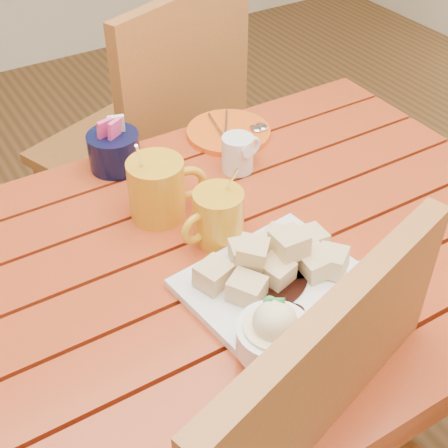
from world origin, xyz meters
TOP-DOWN VIEW (x-y plane):
  - table at (0.00, 0.00)m, footprint 1.20×0.79m
  - dessert_plate at (0.02, -0.15)m, footprint 0.30×0.30m
  - coffee_mug_left at (0.01, 0.04)m, footprint 0.12×0.09m
  - coffee_mug_right at (-0.04, 0.15)m, footprint 0.14×0.10m
  - cream_pitcher at (0.16, 0.20)m, footprint 0.09×0.08m
  - sugar_caddy at (-0.05, 0.34)m, footprint 0.10×0.10m
  - orange_saucer at (0.21, 0.32)m, footprint 0.18×0.18m
  - chair_far at (0.20, 0.68)m, footprint 0.59×0.59m

SIDE VIEW (x-z plane):
  - chair_far at x=0.20m, z-range 0.06..1.03m
  - table at x=0.00m, z-range 0.27..1.02m
  - orange_saucer at x=0.21m, z-range 0.75..0.77m
  - dessert_plate at x=0.02m, z-range 0.73..0.84m
  - cream_pitcher at x=0.16m, z-range 0.75..0.83m
  - sugar_caddy at x=-0.05m, z-range 0.73..0.85m
  - coffee_mug_left at x=0.01m, z-range 0.73..0.87m
  - coffee_mug_right at x=-0.04m, z-range 0.72..0.89m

